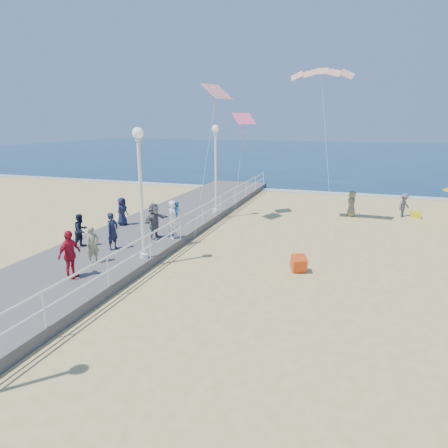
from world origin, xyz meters
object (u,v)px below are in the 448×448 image
(spectator_3, at_px, (70,254))
(spectator_5, at_px, (154,221))
(spectator_7, at_px, (81,230))
(beach_walker_c, at_px, (352,204))
(beach_walker_a, at_px, (404,205))
(spectator_6, at_px, (93,245))
(woman_holding_toddler, at_px, (174,220))
(spectator_4, at_px, (122,211))
(lamp_post_far, at_px, (216,160))
(toddler_held, at_px, (177,211))
(lamp_post_mid, at_px, (140,180))
(box_kite, at_px, (299,265))
(spectator_0, at_px, (113,231))
(beach_chair_left, at_px, (416,215))

(spectator_3, bearing_deg, spectator_5, -0.61)
(spectator_7, xyz_separation_m, beach_walker_c, (11.46, 11.83, -0.33))
(beach_walker_a, bearing_deg, spectator_7, 167.57)
(spectator_5, bearing_deg, spectator_6, -177.31)
(woman_holding_toddler, distance_m, spectator_5, 0.94)
(spectator_4, xyz_separation_m, beach_walker_a, (15.00, 8.74, -0.41))
(lamp_post_far, distance_m, toddler_held, 6.15)
(lamp_post_mid, bearing_deg, lamp_post_far, 90.00)
(lamp_post_mid, distance_m, beach_walker_c, 14.96)
(toddler_held, distance_m, spectator_6, 4.70)
(spectator_3, relative_size, beach_walker_a, 1.17)
(spectator_4, xyz_separation_m, box_kite, (10.03, -3.02, -0.87))
(spectator_4, relative_size, spectator_6, 1.03)
(spectator_3, height_order, spectator_5, spectator_3)
(lamp_post_mid, relative_size, beach_walker_a, 3.50)
(toddler_held, relative_size, spectator_3, 0.54)
(spectator_0, xyz_separation_m, spectator_5, (0.91, 2.18, 0.04))
(beach_chair_left, bearing_deg, beach_walker_c, -167.35)
(lamp_post_mid, height_order, lamp_post_far, same)
(spectator_0, relative_size, beach_walker_c, 1.00)
(beach_walker_c, bearing_deg, spectator_3, -41.67)
(spectator_0, distance_m, spectator_7, 1.59)
(lamp_post_mid, height_order, spectator_0, lamp_post_mid)
(spectator_5, xyz_separation_m, beach_walker_c, (8.98, 9.54, -0.44))
(woman_holding_toddler, xyz_separation_m, spectator_5, (-0.91, -0.24, -0.06))
(toddler_held, xyz_separation_m, spectator_7, (-3.54, -2.68, -0.56))
(spectator_6, bearing_deg, beach_chair_left, -18.36)
(toddler_held, height_order, beach_walker_a, toddler_held)
(lamp_post_mid, xyz_separation_m, woman_holding_toddler, (-0.05, 3.02, -2.33))
(woman_holding_toddler, height_order, spectator_3, woman_holding_toddler)
(spectator_5, xyz_separation_m, spectator_7, (-2.49, -2.29, -0.11))
(woman_holding_toddler, distance_m, beach_chair_left, 15.75)
(spectator_5, relative_size, box_kite, 2.90)
(toddler_held, bearing_deg, lamp_post_mid, -175.51)
(toddler_held, height_order, spectator_4, toddler_held)
(spectator_6, distance_m, beach_chair_left, 19.75)
(spectator_0, distance_m, box_kite, 8.18)
(spectator_6, bearing_deg, lamp_post_mid, -28.99)
(box_kite, distance_m, beach_chair_left, 13.07)
(lamp_post_far, bearing_deg, spectator_4, -129.91)
(lamp_post_far, bearing_deg, box_kite, -50.60)
(beach_walker_a, bearing_deg, spectator_4, 156.83)
(spectator_3, distance_m, spectator_4, 7.58)
(lamp_post_far, distance_m, beach_walker_a, 12.30)
(toddler_held, relative_size, spectator_0, 0.57)
(toddler_held, height_order, box_kite, toddler_held)
(spectator_7, relative_size, beach_chair_left, 2.77)
(toddler_held, distance_m, spectator_0, 3.27)
(spectator_5, bearing_deg, lamp_post_far, 3.44)
(spectator_7, distance_m, beach_walker_a, 19.38)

